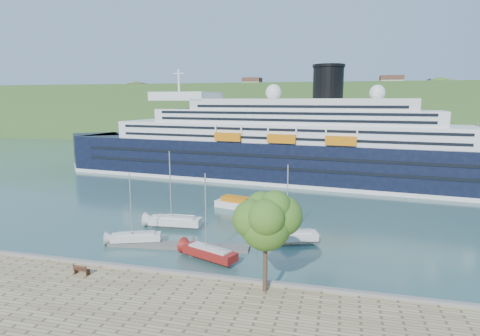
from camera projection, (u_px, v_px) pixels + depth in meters
ground at (146, 279)px, 39.06m from camera, size 400.00×400.00×0.00m
far_hillside at (302, 112)px, 175.51m from camera, size 400.00×50.00×24.00m
quay_coping at (145, 269)px, 38.68m from camera, size 220.00×0.50×0.30m
cruise_ship at (273, 124)px, 86.49m from camera, size 109.75×27.68×24.40m
park_bench at (82, 269)px, 37.64m from camera, size 1.69×0.80×1.05m
promenade_tree at (265, 237)px, 33.70m from camera, size 5.82×5.82×9.64m
floating_pontoon at (178, 246)px, 47.52m from camera, size 17.02×4.14×0.38m
sailboat_white_near at (135, 211)px, 47.87m from camera, size 6.70×4.02×8.37m
sailboat_red at (209, 220)px, 42.65m from camera, size 7.31×4.47×9.15m
sailboat_white_far at (291, 207)px, 47.95m from camera, size 7.44×4.31×9.29m
tender_launch at (236, 202)px, 64.63m from camera, size 7.21×4.03×1.89m
sailboat_extra at (174, 192)px, 53.60m from camera, size 7.94×2.72×10.08m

